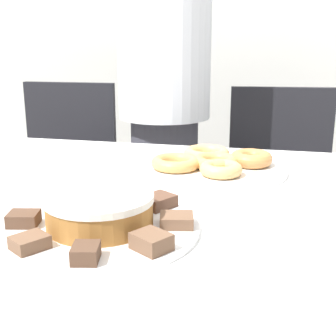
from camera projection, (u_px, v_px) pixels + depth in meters
table at (169, 233)px, 1.00m from camera, size 1.71×0.94×0.77m
person_standing at (164, 104)px, 1.71m from camera, size 0.33×0.33×1.61m
office_chair_left at (62, 199)px, 1.96m from camera, size 0.46×0.46×0.90m
office_chair_right at (280, 217)px, 1.77m from camera, size 0.49×0.49×0.90m
plate_cake at (100, 228)px, 0.80m from camera, size 0.34×0.34×0.01m
plate_donuts at (215, 169)px, 1.16m from camera, size 0.35×0.35×0.01m
frosted_cake at (100, 210)px, 0.79m from camera, size 0.19×0.19×0.06m
lamington_0 at (59, 200)px, 0.89m from camera, size 0.06×0.06×0.03m
lamington_1 at (24, 219)px, 0.80m from camera, size 0.06×0.05×0.02m
lamington_2 at (30, 242)px, 0.71m from camera, size 0.07×0.07×0.02m
lamington_3 at (86, 253)px, 0.67m from camera, size 0.05×0.05×0.02m
lamington_4 at (151, 241)px, 0.71m from camera, size 0.07×0.07×0.03m
lamington_5 at (177, 220)px, 0.79m from camera, size 0.06×0.06×0.02m
lamington_6 at (156, 201)px, 0.88m from camera, size 0.07×0.08×0.02m
lamington_7 at (110, 193)px, 0.92m from camera, size 0.05×0.06×0.03m
donut_0 at (215, 161)px, 1.15m from camera, size 0.11×0.11×0.03m
donut_1 at (221, 169)px, 1.08m from camera, size 0.10×0.10×0.03m
donut_2 at (251, 158)px, 1.17m from camera, size 0.11×0.11×0.04m
donut_3 at (207, 153)px, 1.24m from camera, size 0.12×0.12×0.03m
donut_4 at (176, 163)px, 1.14m from camera, size 0.12×0.12×0.03m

